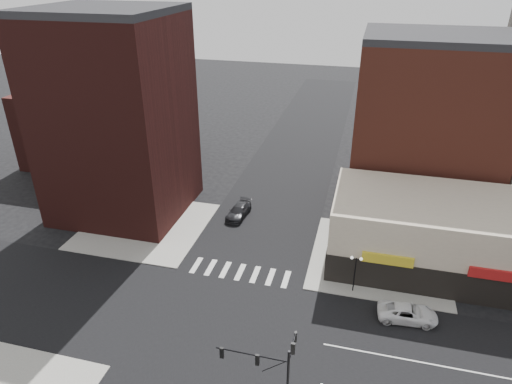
% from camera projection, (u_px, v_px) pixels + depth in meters
% --- Properties ---
extents(ground, '(240.00, 240.00, 0.00)m').
position_uv_depth(ground, '(217.00, 324.00, 42.64)').
color(ground, black).
rests_on(ground, ground).
extents(road_ew, '(200.00, 14.00, 0.02)m').
position_uv_depth(road_ew, '(217.00, 324.00, 42.63)').
color(road_ew, black).
rests_on(road_ew, ground).
extents(road_ns, '(14.00, 200.00, 0.02)m').
position_uv_depth(road_ns, '(217.00, 324.00, 42.63)').
color(road_ns, black).
rests_on(road_ns, ground).
extents(sidewalk_nw, '(15.00, 15.00, 0.12)m').
position_uv_depth(sidewalk_nw, '(146.00, 226.00, 58.33)').
color(sidewalk_nw, gray).
rests_on(sidewalk_nw, ground).
extents(sidewalk_ne, '(15.00, 15.00, 0.12)m').
position_uv_depth(sidewalk_ne, '(379.00, 259.00, 51.90)').
color(sidewalk_ne, gray).
rests_on(sidewalk_ne, ground).
extents(building_nw, '(16.00, 15.00, 25.00)m').
position_uv_depth(building_nw, '(117.00, 120.00, 57.13)').
color(building_nw, '#381411').
rests_on(building_nw, ground).
extents(building_nw_low, '(20.00, 18.00, 12.00)m').
position_uv_depth(building_nw_low, '(100.00, 123.00, 76.34)').
color(building_nw_low, '#381411').
rests_on(building_nw_low, ground).
extents(building_ne_midrise, '(18.00, 15.00, 22.00)m').
position_uv_depth(building_ne_midrise, '(427.00, 128.00, 58.87)').
color(building_ne_midrise, brown).
rests_on(building_ne_midrise, ground).
extents(building_ne_row, '(24.20, 12.20, 8.00)m').
position_uv_depth(building_ne_row, '(444.00, 240.00, 49.42)').
color(building_ne_row, beige).
rests_on(building_ne_row, ground).
extents(traffic_signal, '(5.59, 3.09, 7.77)m').
position_uv_depth(traffic_signal, '(276.00, 366.00, 32.02)').
color(traffic_signal, black).
rests_on(traffic_signal, ground).
extents(street_lamp_ne, '(1.22, 0.32, 4.16)m').
position_uv_depth(street_lamp_ne, '(356.00, 265.00, 45.38)').
color(street_lamp_ne, black).
rests_on(street_lamp_ne, sidewalk_ne).
extents(white_suv, '(5.73, 2.97, 1.54)m').
position_uv_depth(white_suv, '(408.00, 313.00, 42.88)').
color(white_suv, white).
rests_on(white_suv, ground).
extents(dark_sedan_north, '(2.68, 5.54, 1.55)m').
position_uv_depth(dark_sedan_north, '(239.00, 211.00, 60.26)').
color(dark_sedan_north, black).
rests_on(dark_sedan_north, ground).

